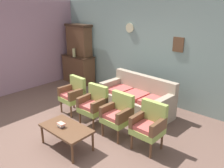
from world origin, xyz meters
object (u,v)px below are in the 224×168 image
Objects in this scene: vase_on_cabinet at (74,53)px; armchair_row_middle at (94,104)px; floral_couch at (137,100)px; side_cabinet at (79,69)px; armchair_by_doorway at (118,113)px; armchair_near_cabinet at (73,93)px; book_stack_on_table at (61,125)px; armchair_near_couch_end at (149,124)px; coffee_table at (66,129)px.

armchair_row_middle is (2.51, -1.53, -0.57)m from vase_on_cabinet.
side_cabinet is at bearing 168.97° from floral_couch.
armchair_by_doorway is at bearing -0.25° from armchair_row_middle.
armchair_by_doorway is at bearing -27.94° from side_cabinet.
armchair_by_doorway is (0.71, -0.00, 0.00)m from armchair_row_middle.
floral_couch is at bearing 42.47° from armchair_near_cabinet.
vase_on_cabinet is 0.15× the size of floral_couch.
book_stack_on_table is (0.17, -1.01, -0.04)m from armchair_row_middle.
armchair_near_couch_end is at bearing 40.31° from book_stack_on_table.
coffee_table is (1.08, -1.05, -0.12)m from armchair_near_cabinet.
side_cabinet is at bearing 99.07° from vase_on_cabinet.
armchair_row_middle reaches higher than coffee_table.
floral_couch is 12.67× the size of book_stack_on_table.
armchair_near_cabinet is 1.51m from coffee_table.
armchair_row_middle is at bearing -106.64° from floral_couch.
armchair_near_couch_end reaches higher than coffee_table.
coffee_table is (-0.45, -0.96, -0.12)m from armchair_by_doorway.
armchair_near_cabinet is at bearing 176.50° from armchair_by_doorway.
book_stack_on_table is at bearing -48.01° from armchair_near_cabinet.
book_stack_on_table is (0.99, -1.10, -0.04)m from armchair_near_cabinet.
coffee_table is at bearing -42.06° from vase_on_cabinet.
armchair_row_middle and armchair_by_doorway have the same top height.
armchair_near_cabinet and armchair_by_doorway have the same top height.
vase_on_cabinet reaches higher than side_cabinet.
armchair_by_doorway is (3.25, -1.73, 0.03)m from side_cabinet.
armchair_near_cabinet is at bearing 178.83° from armchair_near_couch_end.
armchair_by_doorway reaches higher than book_stack_on_table.
side_cabinet is at bearing 134.79° from book_stack_on_table.
armchair_near_couch_end is 1.55m from coffee_table.
armchair_row_middle is at bearing 104.83° from coffee_table.
coffee_table is (2.77, -2.50, -0.69)m from vase_on_cabinet.
vase_on_cabinet is 0.28× the size of coffee_table.
side_cabinet is at bearing 136.55° from armchair_near_cabinet.
armchair_row_middle is at bearing -31.41° from vase_on_cabinet.
armchair_near_cabinet is 1.00× the size of armchair_near_couch_end.
armchair_by_doorway is (3.22, -1.54, -0.57)m from vase_on_cabinet.
floral_couch and armchair_near_cabinet have the same top height.
armchair_row_middle is (0.82, -0.09, 0.00)m from armchair_near_cabinet.
armchair_by_doorway is at bearing -3.50° from armchair_near_cabinet.
side_cabinet is 1.28× the size of armchair_row_middle.
floral_couch is 1.59m from armchair_near_cabinet.
side_cabinet reaches higher than armchair_near_cabinet.
floral_couch and armchair_row_middle have the same top height.
side_cabinet is 3.86m from book_stack_on_table.
vase_on_cabinet reaches higher than armchair_by_doorway.
floral_couch is (2.86, -0.38, -0.74)m from vase_on_cabinet.
book_stack_on_table is (-0.17, -2.17, 0.14)m from floral_couch.
book_stack_on_table is at bearing -147.87° from coffee_table.
armchair_near_couch_end is (1.42, 0.04, 0.00)m from armchair_row_middle.
armchair_near_couch_end is (2.24, -0.05, 0.00)m from armchair_near_cabinet.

